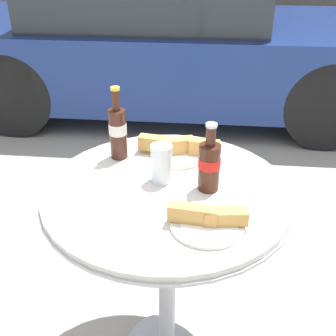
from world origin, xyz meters
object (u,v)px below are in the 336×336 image
object	(u,v)px
lunch_plate_near	(179,149)
parked_car	(169,42)
cola_bottle_right	(118,131)
cola_bottle_left	(209,164)
drinking_glass	(162,165)
lunch_plate_far	(208,220)
bistro_table	(167,221)

from	to	relation	value
lunch_plate_near	parked_car	xyz separation A→B (m)	(-0.27, 2.48, -0.21)
cola_bottle_right	lunch_plate_near	xyz separation A→B (m)	(0.21, 0.03, -0.08)
cola_bottle_left	parked_car	distance (m)	2.73
cola_bottle_left	drinking_glass	distance (m)	0.16
parked_car	drinking_glass	bearing A→B (deg)	-85.02
lunch_plate_near	lunch_plate_far	distance (m)	0.42
cola_bottle_right	lunch_plate_near	world-z (taller)	cola_bottle_right
bistro_table	drinking_glass	size ratio (longest dim) A/B	6.26
cola_bottle_left	drinking_glass	size ratio (longest dim) A/B	1.75
lunch_plate_near	parked_car	bearing A→B (deg)	96.32
cola_bottle_left	drinking_glass	bearing A→B (deg)	167.95
bistro_table	drinking_glass	xyz separation A→B (m)	(-0.02, 0.04, 0.19)
lunch_plate_far	cola_bottle_left	bearing A→B (deg)	90.47
lunch_plate_near	parked_car	distance (m)	2.51
bistro_table	cola_bottle_left	distance (m)	0.25
cola_bottle_right	drinking_glass	distance (m)	0.23
cola_bottle_right	parked_car	distance (m)	2.53
cola_bottle_right	lunch_plate_near	size ratio (longest dim) A/B	0.88
cola_bottle_left	lunch_plate_near	xyz separation A→B (m)	(-0.11, 0.21, -0.06)
drinking_glass	cola_bottle_left	bearing A→B (deg)	-12.05
lunch_plate_near	parked_car	world-z (taller)	parked_car
bistro_table	parked_car	bearing A→B (deg)	95.34
bistro_table	cola_bottle_right	bearing A→B (deg)	135.21
bistro_table	parked_car	size ratio (longest dim) A/B	0.20
drinking_glass	parked_car	distance (m)	2.68
bistro_table	lunch_plate_far	distance (m)	0.27
cola_bottle_right	lunch_plate_near	bearing A→B (deg)	8.27
lunch_plate_near	bistro_table	bearing A→B (deg)	-95.87
bistro_table	lunch_plate_near	xyz separation A→B (m)	(0.02, 0.22, 0.16)
cola_bottle_left	parked_car	size ratio (longest dim) A/B	0.06
cola_bottle_right	lunch_plate_far	size ratio (longest dim) A/B	1.18
cola_bottle_right	lunch_plate_far	xyz separation A→B (m)	(0.32, -0.37, -0.08)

